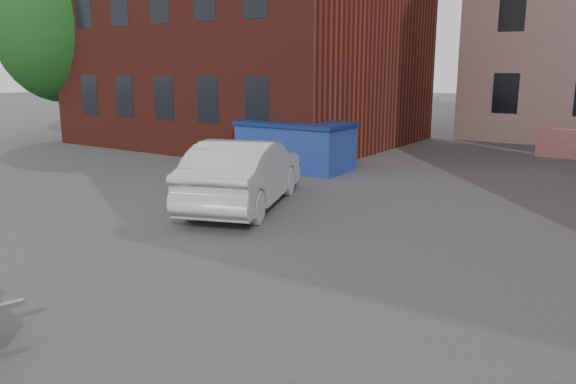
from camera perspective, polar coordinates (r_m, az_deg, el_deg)
The scene contains 5 objects.
ground at distance 8.57m, azimuth -8.45°, elevation -8.41°, with size 120.00×120.00×0.00m, color #38383A.
far_building at distance 37.75m, azimuth -8.87°, elevation 13.92°, with size 6.00×6.00×8.00m, color maroon.
tree at distance 26.17m, azimuth -22.34°, elevation 16.36°, with size 5.28×5.28×8.30m.
dumpster at distance 17.02m, azimuth 0.71°, elevation 4.76°, with size 3.43×1.78×1.44m.
silver_car at distance 12.46m, azimuth -4.50°, elevation 1.93°, with size 1.59×4.56×1.50m, color silver.
Camera 1 is at (5.43, -5.88, 3.06)m, focal length 35.00 mm.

